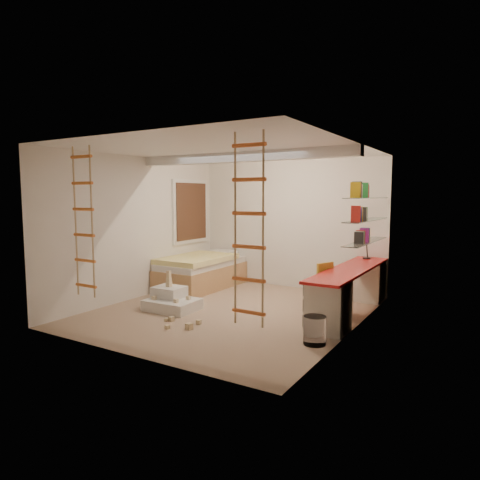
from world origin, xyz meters
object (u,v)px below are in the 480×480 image
Objects in this scene: desk at (350,289)px; swivel_chair at (326,295)px; play_platform at (171,301)px; bed at (202,272)px.

desk is 3.31× the size of swivel_chair.
desk is 0.41m from swivel_chair.
play_platform is at bearing -156.06° from swivel_chair.
swivel_chair is at bearing 23.94° from play_platform.
desk is 1.40× the size of bed.
desk is 3.22m from bed.
bed reaches higher than play_platform.
desk is at bearing 25.73° from play_platform.
swivel_chair reaches higher than desk.
desk is at bearing -6.49° from bed.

